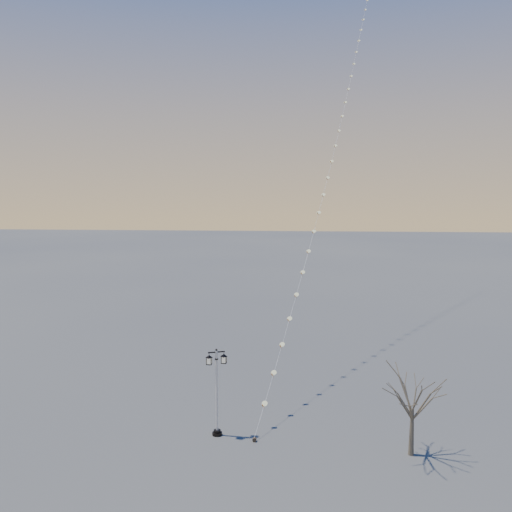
# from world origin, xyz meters

# --- Properties ---
(ground) EXTENTS (300.00, 300.00, 0.00)m
(ground) POSITION_xyz_m (0.00, 0.00, 0.00)
(ground) COLOR #4E504F
(ground) RESTS_ON ground
(street_lamp) EXTENTS (1.09, 0.65, 4.49)m
(street_lamp) POSITION_xyz_m (-3.24, 0.40, 2.48)
(street_lamp) COLOR black
(street_lamp) RESTS_ON ground
(bare_tree) EXTENTS (2.45, 2.45, 4.07)m
(bare_tree) POSITION_xyz_m (6.13, -0.87, 2.82)
(bare_tree) COLOR brown
(bare_tree) RESTS_ON ground
(kite_train) EXTENTS (10.46, 44.67, 36.73)m
(kite_train) POSITION_xyz_m (3.64, 21.88, 18.26)
(kite_train) COLOR #33271B
(kite_train) RESTS_ON ground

